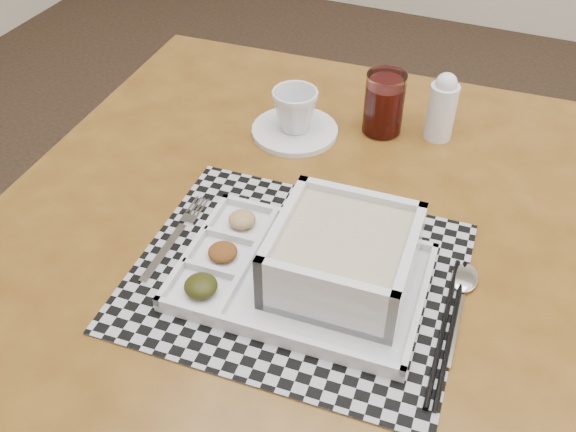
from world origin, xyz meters
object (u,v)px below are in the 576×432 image
object	(u,v)px
serving_tray	(329,263)
creamer_bottle	(442,107)
cup	(295,110)
dining_table	(318,258)
juice_glass	(384,106)

from	to	relation	value
serving_tray	creamer_bottle	bearing A→B (deg)	82.13
cup	creamer_bottle	xyz separation A→B (m)	(0.23, 0.09, 0.01)
serving_tray	cup	bearing A→B (deg)	119.46
dining_table	juice_glass	world-z (taller)	juice_glass
dining_table	juice_glass	bearing A→B (deg)	87.02
serving_tray	cup	world-z (taller)	serving_tray
juice_glass	creamer_bottle	size ratio (longest dim) A/B	0.90
serving_tray	cup	xyz separation A→B (m)	(-0.18, 0.31, 0.01)
cup	creamer_bottle	bearing A→B (deg)	45.47
cup	juice_glass	size ratio (longest dim) A/B	0.73
serving_tray	cup	size ratio (longest dim) A/B	4.19
dining_table	serving_tray	size ratio (longest dim) A/B	3.07
serving_tray	juice_glass	bearing A→B (deg)	95.95
creamer_bottle	cup	bearing A→B (deg)	-159.49
dining_table	creamer_bottle	bearing A→B (deg)	69.40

